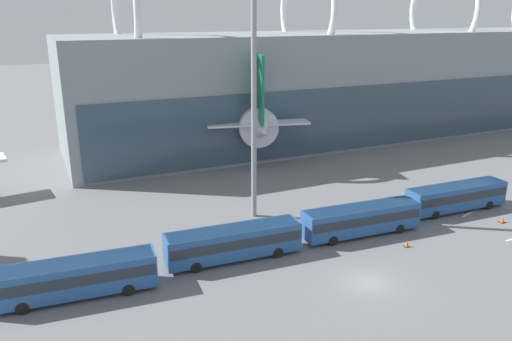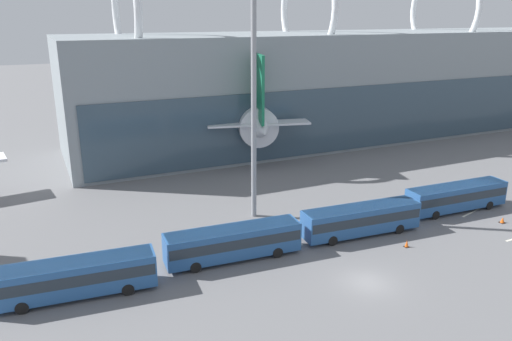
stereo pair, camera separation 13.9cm
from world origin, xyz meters
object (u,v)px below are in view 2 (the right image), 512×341
(shuttle_bus_3, at_px, (456,196))
(traffic_cone_1, at_px, (407,244))
(airliner_at_gate_far, at_px, (241,108))
(floodlight_mast, at_px, (254,8))
(shuttle_bus_0, at_px, (75,276))
(airliner_parked_remote, at_px, (433,86))
(traffic_cone_0, at_px, (503,220))
(shuttle_bus_1, at_px, (233,241))
(shuttle_bus_2, at_px, (361,218))

(shuttle_bus_3, relative_size, traffic_cone_1, 17.67)
(airliner_at_gate_far, relative_size, floodlight_mast, 1.33)
(shuttle_bus_0, relative_size, traffic_cone_1, 17.77)
(shuttle_bus_0, xyz_separation_m, floodlight_mast, (19.88, 9.34, 20.41))
(traffic_cone_1, bearing_deg, shuttle_bus_3, 24.07)
(airliner_at_gate_far, xyz_separation_m, traffic_cone_1, (-2.11, -46.22, -5.61))
(airliner_at_gate_far, bearing_deg, floodlight_mast, 173.28)
(airliner_at_gate_far, xyz_separation_m, airliner_parked_remote, (53.03, 9.34, -0.44))
(shuttle_bus_3, bearing_deg, traffic_cone_0, -64.70)
(shuttle_bus_3, bearing_deg, traffic_cone_1, -153.40)
(shuttle_bus_1, relative_size, shuttle_bus_2, 1.00)
(shuttle_bus_1, relative_size, shuttle_bus_3, 1.00)
(traffic_cone_0, bearing_deg, floodlight_mast, 151.23)
(airliner_parked_remote, bearing_deg, shuttle_bus_2, -64.95)
(airliner_parked_remote, distance_m, floodlight_mast, 79.63)
(floodlight_mast, bearing_deg, traffic_cone_1, -52.42)
(shuttle_bus_2, distance_m, traffic_cone_0, 16.44)
(traffic_cone_1, bearing_deg, airliner_parked_remote, 45.22)
(shuttle_bus_1, xyz_separation_m, traffic_cone_1, (16.29, -4.72, -1.48))
(shuttle_bus_0, xyz_separation_m, shuttle_bus_3, (41.64, 1.09, 0.00))
(shuttle_bus_3, bearing_deg, shuttle_bus_2, -173.84)
(shuttle_bus_0, xyz_separation_m, shuttle_bus_2, (27.76, 0.21, 0.00))
(airliner_parked_remote, relative_size, shuttle_bus_1, 2.70)
(traffic_cone_0, bearing_deg, airliner_at_gate_far, 103.92)
(shuttle_bus_3, bearing_deg, shuttle_bus_0, -175.97)
(shuttle_bus_2, height_order, traffic_cone_0, shuttle_bus_2)
(shuttle_bus_3, height_order, traffic_cone_0, shuttle_bus_3)
(floodlight_mast, distance_m, traffic_cone_0, 34.88)
(airliner_parked_remote, relative_size, shuttle_bus_2, 2.70)
(shuttle_bus_2, relative_size, floodlight_mast, 0.40)
(shuttle_bus_2, bearing_deg, airliner_parked_remote, 45.58)
(shuttle_bus_2, relative_size, traffic_cone_0, 20.46)
(shuttle_bus_0, distance_m, traffic_cone_0, 43.84)
(airliner_at_gate_far, relative_size, shuttle_bus_1, 3.36)
(shuttle_bus_3, bearing_deg, shuttle_bus_1, -176.64)
(shuttle_bus_2, xyz_separation_m, traffic_cone_1, (2.41, -4.24, -1.48))
(shuttle_bus_2, bearing_deg, floodlight_mast, 134.65)
(traffic_cone_0, bearing_deg, traffic_cone_1, -178.65)
(airliner_at_gate_far, distance_m, traffic_cone_1, 46.61)
(shuttle_bus_1, relative_size, traffic_cone_1, 17.72)
(airliner_parked_remote, bearing_deg, shuttle_bus_1, -71.24)
(airliner_at_gate_far, bearing_deg, shuttle_bus_1, 170.05)
(traffic_cone_1, bearing_deg, shuttle_bus_2, 119.58)
(floodlight_mast, relative_size, traffic_cone_1, 44.74)
(traffic_cone_0, height_order, traffic_cone_1, traffic_cone_1)
(shuttle_bus_2, xyz_separation_m, traffic_cone_0, (15.90, -3.93, -1.52))
(airliner_parked_remote, height_order, shuttle_bus_3, airliner_parked_remote)
(airliner_parked_remote, relative_size, floodlight_mast, 1.07)
(airliner_parked_remote, xyz_separation_m, shuttle_bus_3, (-43.67, -50.44, -3.69))
(airliner_parked_remote, relative_size, traffic_cone_1, 47.80)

